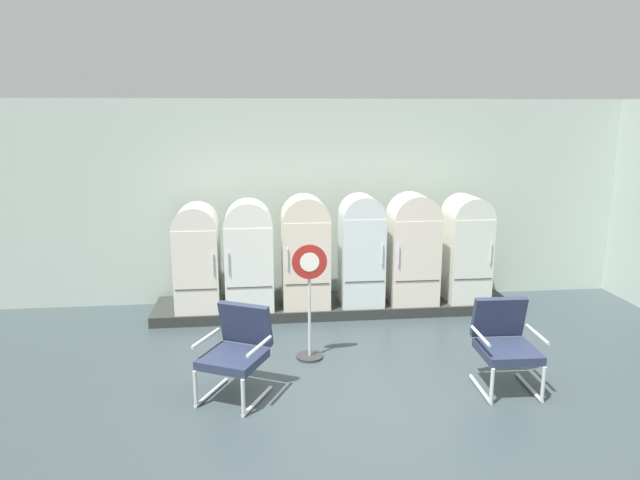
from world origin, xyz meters
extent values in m
cube|color=#354245|center=(0.00, 0.00, -0.03)|extent=(12.00, 10.00, 0.05)
cube|color=#B8C7BB|center=(0.00, 3.66, 1.54)|extent=(11.76, 0.12, 3.07)
cube|color=#47443F|center=(0.00, 3.66, 2.72)|extent=(11.76, 0.07, 0.06)
cube|color=#2C2E2C|center=(0.00, 3.02, 0.07)|extent=(5.20, 0.95, 0.15)
cube|color=silver|center=(-1.95, 2.93, 0.74)|extent=(0.61, 0.68, 1.18)
cylinder|color=silver|center=(-1.95, 2.93, 1.33)|extent=(0.61, 0.67, 0.61)
cube|color=#383838|center=(-1.95, 2.59, 0.53)|extent=(0.56, 0.01, 0.01)
cylinder|color=silver|center=(-1.70, 2.57, 0.88)|extent=(0.02, 0.02, 0.28)
cube|color=white|center=(-1.22, 2.88, 0.75)|extent=(0.67, 0.58, 1.20)
cylinder|color=white|center=(-1.22, 2.88, 1.35)|extent=(0.67, 0.57, 0.67)
cube|color=#383838|center=(-1.22, 2.59, 0.53)|extent=(0.62, 0.01, 0.01)
cylinder|color=silver|center=(-1.50, 2.57, 0.89)|extent=(0.02, 0.02, 0.28)
cube|color=beige|center=(-0.43, 2.89, 0.78)|extent=(0.66, 0.60, 1.26)
cylinder|color=beige|center=(-0.43, 2.89, 1.41)|extent=(0.66, 0.59, 0.66)
cube|color=#383838|center=(-0.43, 2.59, 0.55)|extent=(0.61, 0.01, 0.01)
cylinder|color=silver|center=(-0.70, 2.57, 0.93)|extent=(0.02, 0.02, 0.28)
cube|color=silver|center=(0.38, 2.88, 0.79)|extent=(0.60, 0.58, 1.29)
cylinder|color=silver|center=(0.38, 2.88, 1.44)|extent=(0.60, 0.57, 0.60)
cube|color=#383838|center=(0.38, 2.59, 0.56)|extent=(0.55, 0.01, 0.01)
cylinder|color=silver|center=(0.62, 2.57, 0.95)|extent=(0.02, 0.02, 0.28)
cube|color=silver|center=(1.14, 2.89, 0.77)|extent=(0.69, 0.60, 1.25)
cylinder|color=silver|center=(1.14, 2.89, 1.40)|extent=(0.69, 0.59, 0.69)
cube|color=#383838|center=(1.14, 2.59, 0.55)|extent=(0.63, 0.01, 0.01)
cylinder|color=silver|center=(0.85, 2.57, 0.92)|extent=(0.02, 0.02, 0.28)
cube|color=silver|center=(1.95, 2.93, 0.77)|extent=(0.60, 0.67, 1.25)
cylinder|color=silver|center=(1.95, 2.93, 1.40)|extent=(0.60, 0.66, 0.60)
cube|color=#383838|center=(1.95, 2.59, 0.55)|extent=(0.55, 0.01, 0.01)
cylinder|color=silver|center=(2.19, 2.57, 0.92)|extent=(0.02, 0.02, 0.28)
cylinder|color=silver|center=(-1.61, 0.59, 0.02)|extent=(0.32, 0.58, 0.04)
cylinder|color=silver|center=(-1.74, 0.32, 0.21)|extent=(0.05, 0.05, 0.37)
cylinder|color=silver|center=(-1.14, 0.35, 0.02)|extent=(0.32, 0.58, 0.04)
cylinder|color=silver|center=(-1.27, 0.09, 0.21)|extent=(0.05, 0.05, 0.37)
cube|color=#29324C|center=(-1.37, 0.47, 0.44)|extent=(0.76, 0.76, 0.09)
cube|color=#29324C|center=(-1.24, 0.73, 0.71)|extent=(0.58, 0.40, 0.46)
cylinder|color=silver|center=(-1.64, 0.60, 0.62)|extent=(0.26, 0.47, 0.04)
cylinder|color=silver|center=(-1.10, 0.33, 0.62)|extent=(0.26, 0.47, 0.04)
cylinder|color=silver|center=(1.21, 0.35, 0.02)|extent=(0.06, 0.63, 0.04)
cylinder|color=silver|center=(1.20, 0.05, 0.21)|extent=(0.04, 0.04, 0.37)
cylinder|color=silver|center=(1.74, 0.33, 0.02)|extent=(0.06, 0.63, 0.04)
cylinder|color=silver|center=(1.73, 0.04, 0.21)|extent=(0.04, 0.04, 0.37)
cube|color=#29324C|center=(1.48, 0.34, 0.44)|extent=(0.59, 0.59, 0.09)
cube|color=#29324C|center=(1.49, 0.64, 0.71)|extent=(0.57, 0.18, 0.46)
cylinder|color=silver|center=(1.17, 0.35, 0.62)|extent=(0.05, 0.51, 0.04)
cylinder|color=silver|center=(1.78, 0.33, 0.62)|extent=(0.05, 0.51, 0.04)
cylinder|color=#2D2D30|center=(-0.51, 1.38, 0.01)|extent=(0.32, 0.32, 0.03)
cylinder|color=silver|center=(-0.51, 1.38, 0.61)|extent=(0.04, 0.04, 1.17)
cylinder|color=maroon|center=(-0.51, 1.35, 1.20)|extent=(0.41, 0.02, 0.41)
cylinder|color=white|center=(-0.51, 1.34, 1.20)|extent=(0.22, 0.00, 0.22)
camera|label=1|loc=(-1.08, -5.00, 2.88)|focal=32.22mm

